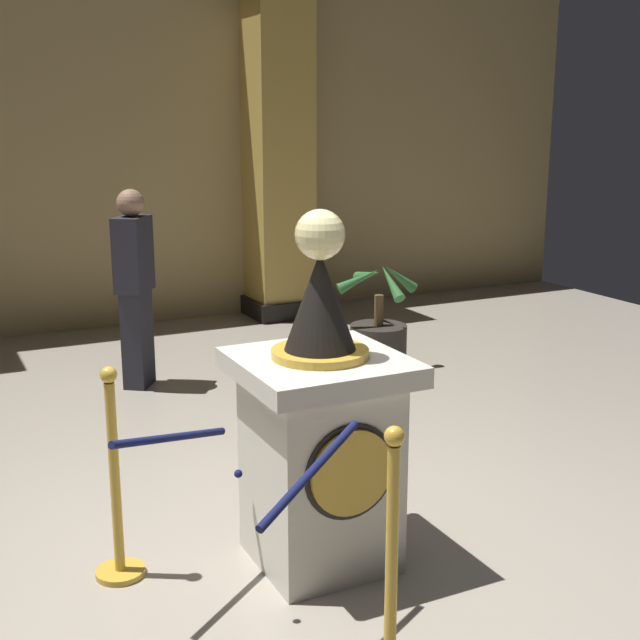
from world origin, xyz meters
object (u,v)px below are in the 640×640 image
object	(u,v)px
stanchion_near	(116,504)
potted_palm_right	(378,339)
bystander_guest	(135,284)
stanchion_far	(391,591)
pedestal_clock	(320,433)

from	to	relation	value
stanchion_near	potted_palm_right	size ratio (longest dim) A/B	1.08
stanchion_near	bystander_guest	world-z (taller)	bystander_guest
stanchion_far	bystander_guest	distance (m)	4.19
stanchion_far	pedestal_clock	bearing A→B (deg)	80.79
stanchion_near	stanchion_far	world-z (taller)	stanchion_near
potted_palm_right	bystander_guest	distance (m)	2.14
stanchion_far	potted_palm_right	world-z (taller)	stanchion_far
stanchion_near	potted_palm_right	xyz separation A→B (m)	(2.85, 2.43, -0.09)
stanchion_near	bystander_guest	size ratio (longest dim) A/B	0.65
stanchion_near	stanchion_far	size ratio (longest dim) A/B	1.01
stanchion_near	bystander_guest	distance (m)	3.08
stanchion_far	bystander_guest	size ratio (longest dim) A/B	0.65
bystander_guest	potted_palm_right	bearing A→B (deg)	-13.83
stanchion_near	bystander_guest	xyz separation A→B (m)	(0.85, 2.92, 0.49)
potted_palm_right	bystander_guest	xyz separation A→B (m)	(-2.01, 0.49, 0.57)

